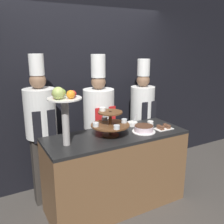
# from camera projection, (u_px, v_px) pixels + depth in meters

# --- Properties ---
(ground_plane) EXTENTS (14.00, 14.00, 0.00)m
(ground_plane) POSITION_uv_depth(u_px,v_px,m) (129.00, 219.00, 2.95)
(ground_plane) COLOR #47423D
(wall_back) EXTENTS (10.00, 0.06, 2.80)m
(wall_back) POSITION_uv_depth(u_px,v_px,m) (86.00, 87.00, 3.62)
(wall_back) COLOR black
(wall_back) RESTS_ON ground_plane
(buffet_counter) EXTENTS (1.71, 0.65, 0.96)m
(buffet_counter) POSITION_uv_depth(u_px,v_px,m) (116.00, 170.00, 3.10)
(buffet_counter) COLOR brown
(buffet_counter) RESTS_ON ground_plane
(tiered_stand) EXTENTS (0.45, 0.45, 0.33)m
(tiered_stand) POSITION_uv_depth(u_px,v_px,m) (110.00, 123.00, 2.88)
(tiered_stand) COLOR brown
(tiered_stand) RESTS_ON buffet_counter
(fruit_pedestal) EXTENTS (0.35, 0.35, 0.64)m
(fruit_pedestal) POSITION_uv_depth(u_px,v_px,m) (64.00, 104.00, 2.53)
(fruit_pedestal) COLOR #B2ADA8
(fruit_pedestal) RESTS_ON buffet_counter
(cake_round) EXTENTS (0.29, 0.29, 0.08)m
(cake_round) POSITION_uv_depth(u_px,v_px,m) (144.00, 129.00, 3.04)
(cake_round) COLOR white
(cake_round) RESTS_ON buffet_counter
(cup_white) EXTENTS (0.08, 0.08, 0.07)m
(cup_white) POSITION_uv_depth(u_px,v_px,m) (150.00, 124.00, 3.26)
(cup_white) COLOR white
(cup_white) RESTS_ON buffet_counter
(cake_square_tray) EXTENTS (0.23, 0.15, 0.05)m
(cake_square_tray) POSITION_uv_depth(u_px,v_px,m) (164.00, 127.00, 3.16)
(cake_square_tray) COLOR white
(cake_square_tray) RESTS_ON buffet_counter
(serving_bowl_far) EXTENTS (0.13, 0.13, 0.15)m
(serving_bowl_far) POSITION_uv_depth(u_px,v_px,m) (132.00, 124.00, 3.29)
(serving_bowl_far) COLOR white
(serving_bowl_far) RESTS_ON buffet_counter
(chef_left) EXTENTS (0.38, 0.38, 1.89)m
(chef_left) POSITION_uv_depth(u_px,v_px,m) (41.00, 126.00, 3.03)
(chef_left) COLOR #38332D
(chef_left) RESTS_ON ground_plane
(chef_center_left) EXTENTS (0.42, 0.42, 1.87)m
(chef_center_left) POSITION_uv_depth(u_px,v_px,m) (99.00, 120.00, 3.40)
(chef_center_left) COLOR #28282D
(chef_center_left) RESTS_ON ground_plane
(chef_center_right) EXTENTS (0.35, 0.35, 1.79)m
(chef_center_right) POSITION_uv_depth(u_px,v_px,m) (142.00, 114.00, 3.74)
(chef_center_right) COLOR black
(chef_center_right) RESTS_ON ground_plane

